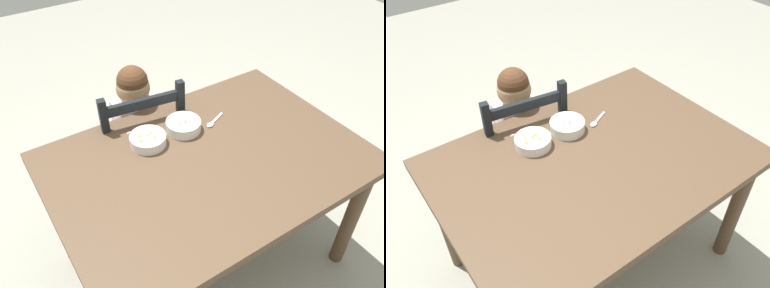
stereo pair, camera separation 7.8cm
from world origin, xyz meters
TOP-DOWN VIEW (x-y plane):
  - ground_plane at (0.00, 0.00)m, footprint 8.00×8.00m
  - dining_table at (0.00, 0.00)m, footprint 1.35×0.95m
  - dining_chair at (-0.08, 0.52)m, footprint 0.48×0.48m
  - child_figure at (-0.08, 0.52)m, footprint 0.32×0.31m
  - bowl_of_peas at (0.02, 0.22)m, footprint 0.16×0.16m
  - bowl_of_carrots at (-0.17, 0.22)m, footprint 0.16×0.16m
  - spoon at (0.16, 0.19)m, footprint 0.13×0.08m

SIDE VIEW (x-z plane):
  - ground_plane at x=0.00m, z-range 0.00..0.00m
  - dining_chair at x=-0.08m, z-range -0.01..0.89m
  - child_figure at x=-0.08m, z-range 0.15..1.09m
  - dining_table at x=0.00m, z-range 0.27..1.00m
  - spoon at x=0.16m, z-range 0.73..0.74m
  - bowl_of_carrots at x=-0.17m, z-range 0.73..0.78m
  - bowl_of_peas at x=0.02m, z-range 0.73..0.78m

